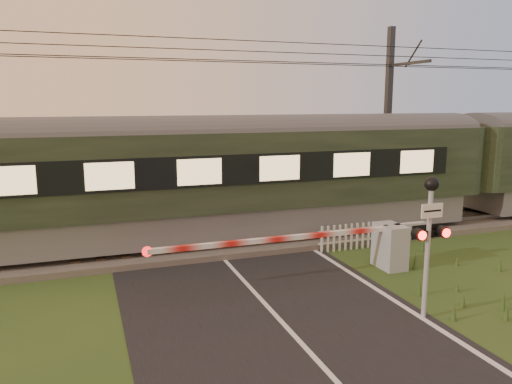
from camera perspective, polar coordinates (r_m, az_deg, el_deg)
name	(u,v)px	position (r m, az deg, el deg)	size (l,w,h in m)	color
ground	(295,338)	(9.72, 4.52, -16.29)	(160.00, 160.00, 0.00)	#28431A
road	(301,343)	(9.53, 5.21, -16.79)	(6.00, 140.00, 0.03)	black
track_bed	(210,243)	(15.47, -5.29, -5.77)	(140.00, 3.40, 0.39)	#47423D
overhead_wires	(207,52)	(14.92, -5.66, 15.59)	(120.00, 0.62, 0.62)	black
train	(461,164)	(19.51, 22.43, 2.93)	(38.86, 2.68, 3.61)	slate
boom_gate	(378,245)	(13.46, 13.79, -5.88)	(7.47, 0.90, 1.20)	gray
crossing_signal	(429,222)	(10.39, 19.20, -3.31)	(0.74, 0.33, 2.91)	gray
picket_fence	(354,236)	(15.12, 11.16, -4.99)	(2.33, 0.07, 0.79)	silver
catenary_mast	(389,118)	(20.12, 14.91, 8.14)	(0.22, 2.46, 7.11)	#2D2D30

